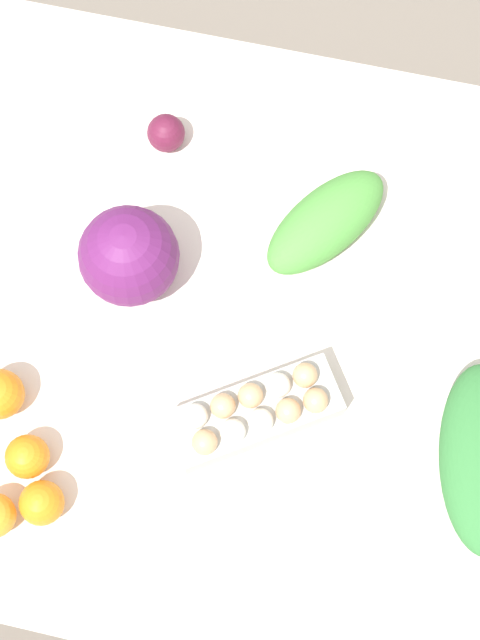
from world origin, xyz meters
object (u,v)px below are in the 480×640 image
(egg_carton, at_px, (255,412))
(beet_root, at_px, (166,133))
(greens_bunch_dandelion, at_px, (326,222))
(orange_4, at_px, (42,503))
(cabbage_purple, at_px, (129,256))
(orange_1, at_px, (27,457))

(egg_carton, height_order, beet_root, egg_carton)
(greens_bunch_dandelion, bearing_deg, orange_4, -121.48)
(cabbage_purple, xyz_separation_m, egg_carton, (0.25, -0.20, -0.04))
(orange_4, bearing_deg, egg_carton, 35.56)
(egg_carton, height_order, greens_bunch_dandelion, egg_carton)
(greens_bunch_dandelion, bearing_deg, beet_root, 159.88)
(beet_root, height_order, orange_4, orange_4)
(greens_bunch_dandelion, bearing_deg, orange_1, -127.90)
(cabbage_purple, relative_size, egg_carton, 0.60)
(cabbage_purple, xyz_separation_m, orange_4, (-0.04, -0.41, -0.05))
(cabbage_purple, height_order, orange_4, cabbage_purple)
(greens_bunch_dandelion, height_order, orange_1, greens_bunch_dandelion)
(beet_root, xyz_separation_m, orange_4, (-0.03, -0.67, 0.00))
(egg_carton, distance_m, greens_bunch_dandelion, 0.35)
(egg_carton, distance_m, beet_root, 0.53)
(cabbage_purple, bearing_deg, greens_bunch_dandelion, 25.89)
(orange_1, bearing_deg, beet_root, 83.00)
(beet_root, distance_m, orange_4, 0.67)
(cabbage_purple, distance_m, beet_root, 0.26)
(orange_1, relative_size, orange_4, 1.00)
(orange_1, bearing_deg, egg_carton, 23.41)
(egg_carton, relative_size, beet_root, 4.13)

